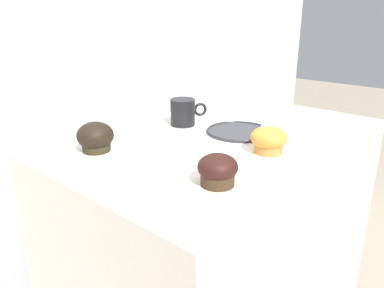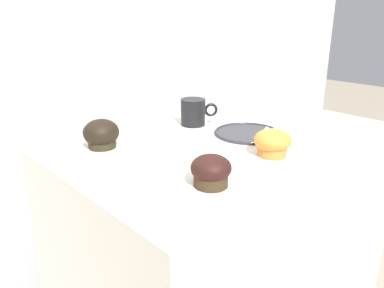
% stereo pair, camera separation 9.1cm
% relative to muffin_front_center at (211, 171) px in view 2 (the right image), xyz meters
% --- Properties ---
extents(wall_back, '(3.20, 0.10, 1.80)m').
position_rel_muffin_front_center_xyz_m(wall_back, '(0.28, 0.79, -0.01)').
color(wall_back, '#B2B7BC').
rests_on(wall_back, ground).
extents(display_counter, '(1.00, 0.64, 0.88)m').
position_rel_muffin_front_center_xyz_m(display_counter, '(0.28, 0.19, -0.47)').
color(display_counter, silver).
rests_on(display_counter, ground).
extents(muffin_front_center, '(0.09, 0.09, 0.07)m').
position_rel_muffin_front_center_xyz_m(muffin_front_center, '(0.00, 0.00, 0.00)').
color(muffin_front_center, '#3C2B1A').
rests_on(muffin_front_center, display_counter).
extents(muffin_back_left, '(0.10, 0.10, 0.07)m').
position_rel_muffin_front_center_xyz_m(muffin_back_left, '(0.24, 0.02, 0.00)').
color(muffin_back_left, '#C57F39').
rests_on(muffin_back_left, display_counter).
extents(muffin_back_right, '(0.10, 0.10, 0.08)m').
position_rel_muffin_front_center_xyz_m(muffin_back_right, '(-0.05, 0.37, 0.00)').
color(muffin_back_right, '#2E2819').
rests_on(muffin_back_right, display_counter).
extents(coffee_cup, '(0.11, 0.09, 0.09)m').
position_rel_muffin_front_center_xyz_m(coffee_cup, '(0.29, 0.36, 0.01)').
color(coffee_cup, black).
rests_on(coffee_cup, display_counter).
extents(serving_plate, '(0.20, 0.20, 0.01)m').
position_rel_muffin_front_center_xyz_m(serving_plate, '(0.33, 0.17, -0.03)').
color(serving_plate, '#2D2D33').
rests_on(serving_plate, display_counter).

